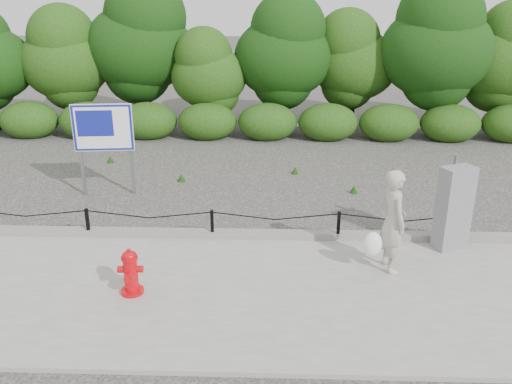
{
  "coord_description": "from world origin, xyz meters",
  "views": [
    {
      "loc": [
        1.19,
        -9.76,
        4.85
      ],
      "look_at": [
        0.87,
        0.2,
        1.0
      ],
      "focal_mm": 38.0,
      "sensor_mm": 36.0,
      "label": 1
    }
  ],
  "objects_px": {
    "fire_hydrant": "(131,272)",
    "utility_cabinet": "(454,208)",
    "advertising_sign": "(103,132)",
    "pedestrian": "(392,222)"
  },
  "relations": [
    {
      "from": "utility_cabinet",
      "to": "advertising_sign",
      "type": "relative_size",
      "value": 0.8
    },
    {
      "from": "fire_hydrant",
      "to": "pedestrian",
      "type": "relative_size",
      "value": 0.43
    },
    {
      "from": "utility_cabinet",
      "to": "advertising_sign",
      "type": "distance_m",
      "value": 7.94
    },
    {
      "from": "pedestrian",
      "to": "utility_cabinet",
      "type": "height_order",
      "value": "pedestrian"
    },
    {
      "from": "utility_cabinet",
      "to": "fire_hydrant",
      "type": "bearing_deg",
      "value": 173.81
    },
    {
      "from": "fire_hydrant",
      "to": "utility_cabinet",
      "type": "relative_size",
      "value": 0.45
    },
    {
      "from": "pedestrian",
      "to": "fire_hydrant",
      "type": "bearing_deg",
      "value": 91.45
    },
    {
      "from": "pedestrian",
      "to": "advertising_sign",
      "type": "xyz_separation_m",
      "value": [
        -6.07,
        3.64,
        0.6
      ]
    },
    {
      "from": "fire_hydrant",
      "to": "pedestrian",
      "type": "bearing_deg",
      "value": 8.37
    },
    {
      "from": "fire_hydrant",
      "to": "advertising_sign",
      "type": "distance_m",
      "value": 5.04
    }
  ]
}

